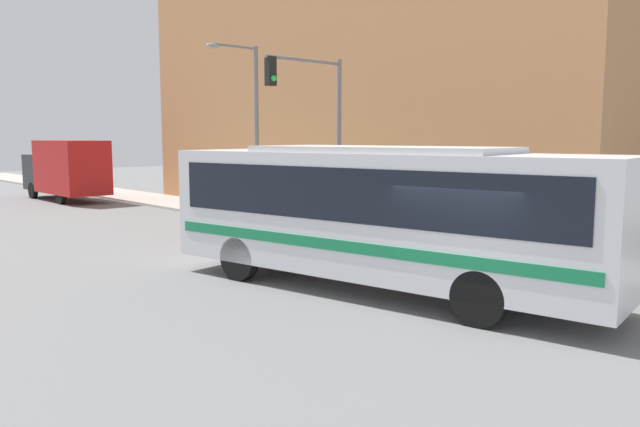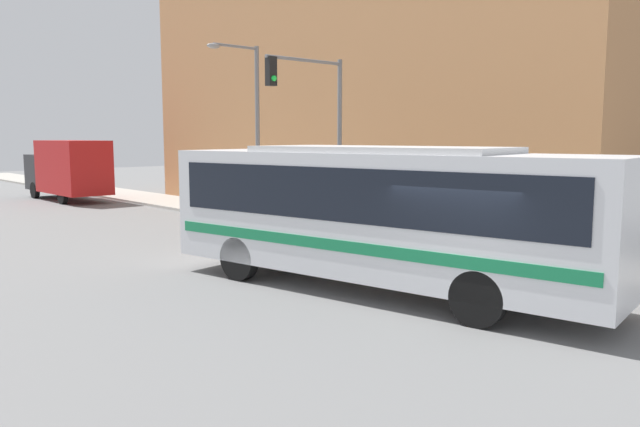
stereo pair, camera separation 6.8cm
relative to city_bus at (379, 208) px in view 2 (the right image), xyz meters
The scene contains 9 objects.
ground_plane 3.17m from the city_bus, 93.22° to the right, with size 120.00×120.00×0.00m, color slate.
sidewalk 18.51m from the city_bus, 71.22° to the left, with size 3.15×70.00×0.13m.
building_facade 15.61m from the city_bus, 45.93° to the left, with size 6.00×24.82×11.62m.
city_bus is the anchor object (origin of this frame).
delivery_truck 24.86m from the city_bus, 84.12° to the left, with size 2.24×7.05×3.22m.
fire_hydrant 6.08m from the city_bus, 33.18° to the left, with size 0.24×0.33×0.75m.
traffic_light_pole 7.95m from the city_bus, 57.85° to the left, with size 3.28×0.35×5.92m.
parking_meter 7.76m from the city_bus, 50.00° to the left, with size 0.14×0.14×1.28m.
street_lamp 12.54m from the city_bus, 66.60° to the left, with size 2.40×0.28×6.88m.
Camera 2 is at (-10.02, -6.57, 3.42)m, focal length 35.00 mm.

